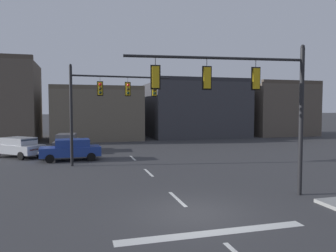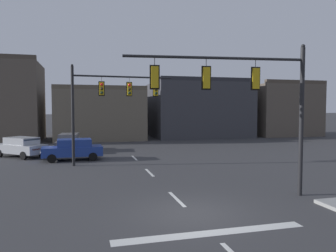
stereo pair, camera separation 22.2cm
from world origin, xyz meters
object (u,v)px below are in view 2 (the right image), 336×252
signal_mast_near_side (246,92)px  car_lot_nearside (21,146)px  car_lot_middle (73,149)px  signal_mast_far_side (106,98)px  car_lot_farside (69,142)px

signal_mast_near_side → car_lot_nearside: bearing=127.5°
signal_mast_near_side → car_lot_middle: size_ratio=1.77×
signal_mast_near_side → signal_mast_far_side: 11.57m
signal_mast_far_side → car_lot_middle: size_ratio=1.57×
car_lot_nearside → car_lot_farside: 4.48m
signal_mast_near_side → car_lot_farside: size_ratio=1.75×
signal_mast_near_side → car_lot_nearside: size_ratio=1.80×
car_lot_farside → signal_mast_near_side: bearing=-65.5°
signal_mast_near_side → car_lot_nearside: (-11.82, 15.38, -3.82)m
car_lot_middle → car_lot_nearside: bearing=146.7°
signal_mast_near_side → signal_mast_far_side: bearing=117.4°
signal_mast_far_side → car_lot_middle: (-2.36, 2.41, -3.84)m
car_lot_nearside → car_lot_farside: bearing=36.1°
car_lot_nearside → car_lot_middle: size_ratio=0.98×
car_lot_middle → car_lot_farside: bearing=95.4°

